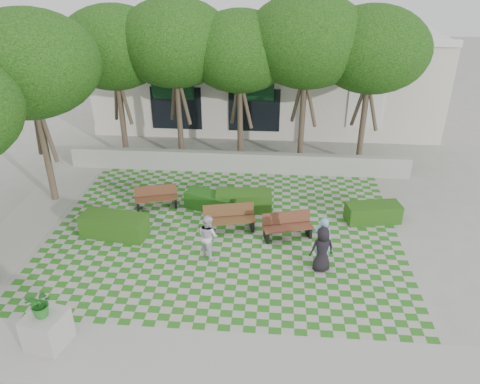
# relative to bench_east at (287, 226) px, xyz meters

# --- Properties ---
(ground) EXTENTS (90.00, 90.00, 0.00)m
(ground) POSITION_rel_bench_east_xyz_m (-2.17, -0.98, -0.43)
(ground) COLOR gray
(ground) RESTS_ON ground
(lawn) EXTENTS (12.00, 12.00, 0.00)m
(lawn) POSITION_rel_bench_east_xyz_m (-2.17, 0.02, -0.42)
(lawn) COLOR #2B721E
(lawn) RESTS_ON ground
(sidewalk_south) EXTENTS (16.00, 2.00, 0.01)m
(sidewalk_south) POSITION_rel_bench_east_xyz_m (-2.17, -5.68, -0.42)
(sidewalk_south) COLOR #9E9B93
(sidewalk_south) RESTS_ON ground
(sidewalk_west) EXTENTS (2.00, 12.00, 0.01)m
(sidewalk_west) POSITION_rel_bench_east_xyz_m (-9.37, 0.02, -0.42)
(sidewalk_west) COLOR #9E9B93
(sidewalk_west) RESTS_ON ground
(retaining_wall) EXTENTS (15.00, 0.36, 0.90)m
(retaining_wall) POSITION_rel_bench_east_xyz_m (-2.17, 5.22, 0.02)
(retaining_wall) COLOR #9E9B93
(retaining_wall) RESTS_ON ground
(bench_east) EXTENTS (1.79, 1.02, 0.89)m
(bench_east) POSITION_rel_bench_east_xyz_m (0.00, 0.00, 0.00)
(bench_east) COLOR #5A301F
(bench_east) RESTS_ON ground
(bench_mid) EXTENTS (1.88, 0.99, 0.94)m
(bench_mid) POSITION_rel_bench_east_xyz_m (-2.02, 0.28, 0.03)
(bench_mid) COLOR #56361D
(bench_mid) RESTS_ON ground
(bench_west) EXTENTS (1.68, 0.96, 0.84)m
(bench_west) POSITION_rel_bench_east_xyz_m (-4.98, 1.71, -0.02)
(bench_west) COLOR #532F1C
(bench_west) RESTS_ON ground
(hedge_east) EXTENTS (2.05, 1.13, 0.68)m
(hedge_east) POSITION_rel_bench_east_xyz_m (3.11, 1.34, -0.09)
(hedge_east) COLOR #204713
(hedge_east) RESTS_ON ground
(hedge_midright) EXTENTS (2.15, 0.98, 0.73)m
(hedge_midright) POSITION_rel_bench_east_xyz_m (-1.64, 1.81, -0.06)
(hedge_midright) COLOR #224C14
(hedge_midright) RESTS_ON ground
(hedge_midleft) EXTENTS (2.02, 1.37, 0.66)m
(hedge_midleft) POSITION_rel_bench_east_xyz_m (-2.92, 1.74, -0.10)
(hedge_midleft) COLOR #194813
(hedge_midleft) RESTS_ON ground
(hedge_west) EXTENTS (2.34, 1.21, 0.78)m
(hedge_west) POSITION_rel_bench_east_xyz_m (-5.93, -0.38, -0.04)
(hedge_west) COLOR #214913
(hedge_west) RESTS_ON ground
(planter_front) EXTENTS (1.08, 1.08, 1.62)m
(planter_front) POSITION_rel_bench_east_xyz_m (-5.97, -5.43, 0.23)
(planter_front) COLOR #9E9B93
(planter_front) RESTS_ON ground
(person_blue) EXTENTS (0.68, 0.56, 1.59)m
(person_blue) POSITION_rel_bench_east_xyz_m (1.07, -1.34, 0.37)
(person_blue) COLOR #75ADD5
(person_blue) RESTS_ON ground
(person_dark) EXTENTS (0.83, 0.65, 1.50)m
(person_dark) POSITION_rel_bench_east_xyz_m (1.02, -1.77, 0.32)
(person_dark) COLOR black
(person_dark) RESTS_ON ground
(person_white) EXTENTS (0.91, 0.89, 1.47)m
(person_white) POSITION_rel_bench_east_xyz_m (-2.54, -1.30, 0.31)
(person_white) COLOR silver
(person_white) RESTS_ON ground
(tree_row) EXTENTS (17.70, 13.40, 7.41)m
(tree_row) POSITION_rel_bench_east_xyz_m (-4.03, 4.98, 4.75)
(tree_row) COLOR #47382B
(tree_row) RESTS_ON ground
(building) EXTENTS (18.00, 8.92, 5.15)m
(building) POSITION_rel_bench_east_xyz_m (-1.23, 13.10, 2.09)
(building) COLOR beige
(building) RESTS_ON ground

